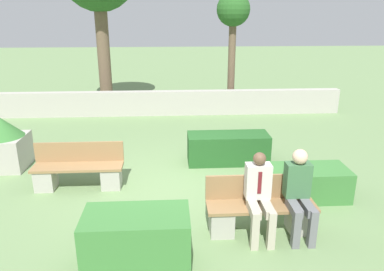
% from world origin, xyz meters
% --- Properties ---
extents(ground_plane, '(60.00, 60.00, 0.00)m').
position_xyz_m(ground_plane, '(0.00, 0.00, 0.00)').
color(ground_plane, '#6B8956').
extents(perimeter_wall, '(11.27, 0.30, 0.80)m').
position_xyz_m(perimeter_wall, '(0.00, 5.41, 0.40)').
color(perimeter_wall, '#ADA89E').
rests_on(perimeter_wall, ground_plane).
extents(bench_front, '(1.70, 0.48, 0.87)m').
position_xyz_m(bench_front, '(1.35, -1.60, 0.33)').
color(bench_front, '#937047').
rests_on(bench_front, ground_plane).
extents(bench_left_side, '(1.72, 0.49, 0.87)m').
position_xyz_m(bench_left_side, '(-1.83, 0.13, 0.33)').
color(bench_left_side, '#937047').
rests_on(bench_left_side, ground_plane).
extents(person_seated_man, '(0.38, 0.64, 1.33)m').
position_xyz_m(person_seated_man, '(1.28, -1.74, 0.73)').
color(person_seated_man, '#B2A893').
rests_on(person_seated_man, ground_plane).
extents(person_seated_woman, '(0.38, 0.64, 1.36)m').
position_xyz_m(person_seated_woman, '(1.89, -1.73, 0.76)').
color(person_seated_woman, slate).
rests_on(person_seated_woman, ground_plane).
extents(hedge_block_near_left, '(1.76, 0.75, 0.58)m').
position_xyz_m(hedge_block_near_left, '(2.33, -0.55, 0.29)').
color(hedge_block_near_left, '#3D7A38').
rests_on(hedge_block_near_left, ground_plane).
extents(hedge_block_near_right, '(1.41, 0.75, 0.78)m').
position_xyz_m(hedge_block_near_right, '(-0.50, -2.34, 0.39)').
color(hedge_block_near_right, '#3D7A38').
rests_on(hedge_block_near_right, ground_plane).
extents(hedge_block_mid_left, '(1.82, 0.69, 0.67)m').
position_xyz_m(hedge_block_mid_left, '(1.27, 1.22, 0.33)').
color(hedge_block_mid_left, '#235623').
rests_on(hedge_block_mid_left, ground_plane).
extents(planter_corner_right, '(0.94, 0.94, 1.16)m').
position_xyz_m(planter_corner_right, '(-3.68, 1.22, 0.58)').
color(planter_corner_right, '#ADA89E').
rests_on(planter_corner_right, ground_plane).
extents(tree_center_left, '(1.13, 1.13, 3.91)m').
position_xyz_m(tree_center_left, '(2.16, 6.47, 3.13)').
color(tree_center_left, brown).
rests_on(tree_center_left, ground_plane).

